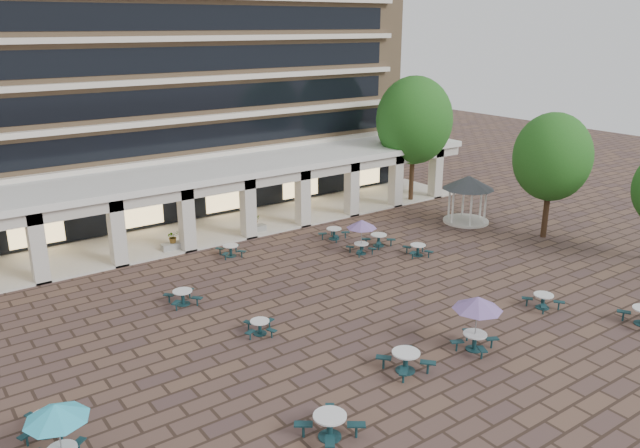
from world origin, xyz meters
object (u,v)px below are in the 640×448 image
at_px(gazebo, 468,188).
at_px(planter_left, 173,242).
at_px(picnic_table_1, 406,360).
at_px(planter_right, 255,226).
at_px(picnic_table_0, 46,423).
at_px(picnic_table_2, 543,300).

distance_m(gazebo, planter_left, 20.07).
bearing_deg(picnic_table_1, planter_left, 99.40).
bearing_deg(picnic_table_1, planter_right, 81.94).
height_order(planter_left, planter_right, planter_left).
bearing_deg(planter_right, picnic_table_1, -101.29).
bearing_deg(gazebo, picnic_table_0, -164.96).
distance_m(picnic_table_2, planter_right, 18.96).
relative_size(planter_left, planter_right, 1.00).
bearing_deg(planter_right, picnic_table_0, -138.59).
bearing_deg(picnic_table_2, planter_left, 129.62).
bearing_deg(planter_left, picnic_table_1, -83.83).
bearing_deg(picnic_table_1, picnic_table_0, 165.24).
relative_size(gazebo, planter_right, 2.35).
distance_m(picnic_table_1, planter_right, 18.83).
distance_m(picnic_table_1, picnic_table_2, 9.45).
relative_size(picnic_table_0, picnic_table_1, 0.99).
relative_size(picnic_table_0, planter_right, 1.31).
relative_size(picnic_table_1, planter_left, 1.32).
xyz_separation_m(picnic_table_0, planter_right, (16.30, 14.37, 0.09)).
bearing_deg(planter_left, gazebo, -18.80).
bearing_deg(picnic_table_1, picnic_table_2, 5.62).
bearing_deg(gazebo, planter_left, 161.20).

